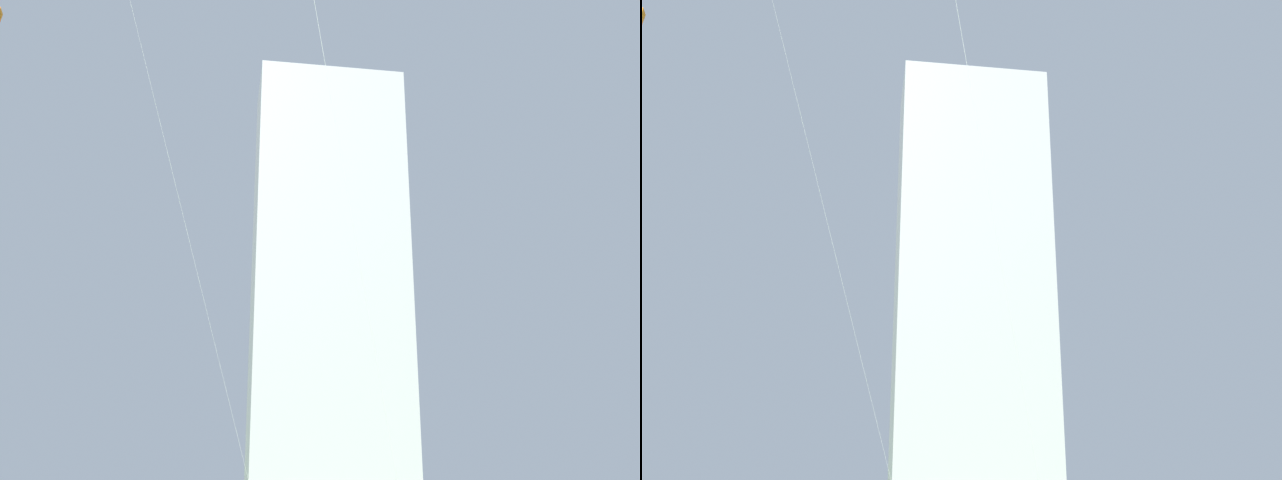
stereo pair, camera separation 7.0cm
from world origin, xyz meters
TOP-DOWN VIEW (x-y plane):
  - distant_highrise_0 at (27.60, 92.40)m, footprint 26.91×18.03m

SIDE VIEW (x-z plane):
  - distant_highrise_0 at x=27.60m, z-range 0.00..70.80m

